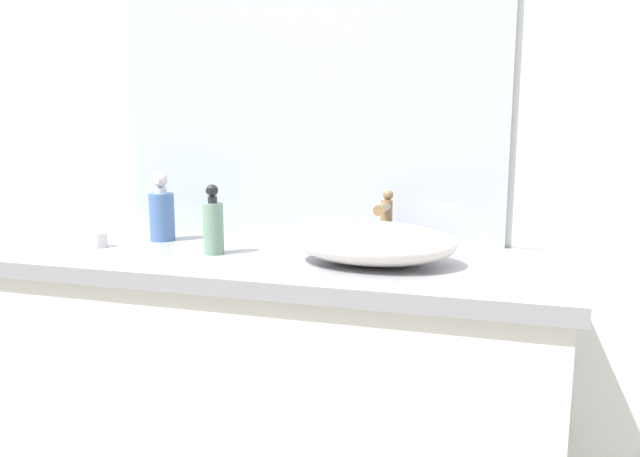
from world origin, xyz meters
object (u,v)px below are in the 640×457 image
at_px(sink_basin, 374,243).
at_px(lotion_bottle, 213,225).
at_px(soap_dispenser, 162,213).
at_px(candle_jar, 99,240).

bearing_deg(sink_basin, lotion_bottle, -178.39).
xyz_separation_m(sink_basin, soap_dispenser, (-0.66, 0.12, 0.03)).
bearing_deg(candle_jar, sink_basin, 1.67).
height_order(lotion_bottle, candle_jar, lotion_bottle).
relative_size(lotion_bottle, candle_jar, 3.86).
relative_size(sink_basin, candle_jar, 8.39).
relative_size(sink_basin, soap_dispenser, 2.00).
bearing_deg(soap_dispenser, sink_basin, -10.45).
bearing_deg(lotion_bottle, sink_basin, 1.61).
distance_m(sink_basin, candle_jar, 0.78).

